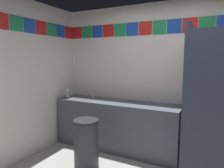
# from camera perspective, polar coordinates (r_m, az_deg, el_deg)

# --- Properties ---
(wall_back) EXTENTS (4.31, 0.09, 2.53)m
(wall_back) POSITION_cam_1_polar(r_m,az_deg,el_deg) (3.54, 18.54, 1.39)
(wall_back) COLOR silver
(wall_back) RESTS_ON ground_plane
(wall_side) EXTENTS (0.09, 3.14, 2.53)m
(wall_side) POSITION_cam_1_polar(r_m,az_deg,el_deg) (3.31, -28.21, 0.53)
(wall_side) COLOR silver
(wall_side) RESTS_ON ground_plane
(vanity_counter) EXTENTS (2.20, 0.56, 0.85)m
(vanity_counter) POSITION_cam_1_polar(r_m,az_deg,el_deg) (3.70, 1.30, -11.29)
(vanity_counter) COLOR #4C515B
(vanity_counter) RESTS_ON ground_plane
(faucet_left) EXTENTS (0.04, 0.10, 0.14)m
(faucet_left) POSITION_cam_1_polar(r_m,az_deg,el_deg) (3.92, -5.40, -3.17)
(faucet_left) COLOR silver
(faucet_left) RESTS_ON vanity_counter
(faucet_right) EXTENTS (0.04, 0.10, 0.14)m
(faucet_right) POSITION_cam_1_polar(r_m,az_deg,el_deg) (3.46, 10.24, -4.63)
(faucet_right) COLOR silver
(faucet_right) RESTS_ON vanity_counter
(soap_dispenser) EXTENTS (0.09, 0.09, 0.16)m
(soap_dispenser) POSITION_cam_1_polar(r_m,az_deg,el_deg) (3.96, -12.61, -2.82)
(soap_dispenser) COLOR gray
(soap_dispenser) RESTS_ON vanity_counter
(stall_divider) EXTENTS (0.92, 1.30, 1.98)m
(stall_divider) POSITION_cam_1_polar(r_m,az_deg,el_deg) (2.62, 24.27, -7.13)
(stall_divider) COLOR #33384C
(stall_divider) RESTS_ON ground_plane
(trash_bin) EXTENTS (0.37, 0.37, 0.72)m
(trash_bin) POSITION_cam_1_polar(r_m,az_deg,el_deg) (3.15, -7.23, -16.19)
(trash_bin) COLOR #333338
(trash_bin) RESTS_ON ground_plane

